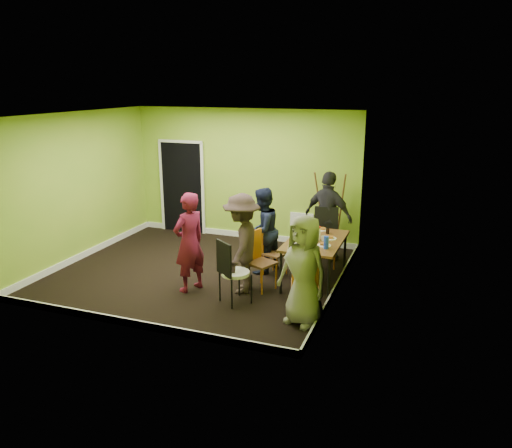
# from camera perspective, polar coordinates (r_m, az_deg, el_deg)

# --- Properties ---
(ground) EXTENTS (5.00, 5.00, 0.00)m
(ground) POSITION_cam_1_polar(r_m,az_deg,el_deg) (9.14, -6.43, -5.46)
(ground) COLOR black
(ground) RESTS_ON ground
(room_walls) EXTENTS (5.04, 4.54, 2.82)m
(room_walls) POSITION_cam_1_polar(r_m,az_deg,el_deg) (8.88, -6.64, 0.60)
(room_walls) COLOR #83B32E
(room_walls) RESTS_ON ground
(dining_table) EXTENTS (0.90, 1.50, 0.75)m
(dining_table) POSITION_cam_1_polar(r_m,az_deg,el_deg) (8.50, 6.79, -2.16)
(dining_table) COLOR black
(dining_table) RESTS_ON ground
(chair_left_far) EXTENTS (0.44, 0.44, 0.85)m
(chair_left_far) POSITION_cam_1_polar(r_m,az_deg,el_deg) (8.85, 1.83, -2.81)
(chair_left_far) COLOR orange
(chair_left_far) RESTS_ON ground
(chair_left_near) EXTENTS (0.53, 0.53, 0.97)m
(chair_left_near) POSITION_cam_1_polar(r_m,az_deg,el_deg) (8.23, 0.21, -3.74)
(chair_left_near) COLOR orange
(chair_left_near) RESTS_ON ground
(chair_back_end) EXTENTS (0.52, 0.59, 1.07)m
(chair_back_end) POSITION_cam_1_polar(r_m,az_deg,el_deg) (9.41, 8.01, -0.01)
(chair_back_end) COLOR orange
(chair_back_end) RESTS_ON ground
(chair_front_end) EXTENTS (0.49, 0.50, 0.97)m
(chair_front_end) POSITION_cam_1_polar(r_m,az_deg,el_deg) (7.30, 5.61, -6.47)
(chair_front_end) COLOR orange
(chair_front_end) RESTS_ON ground
(chair_bentwood) EXTENTS (0.55, 0.56, 1.02)m
(chair_bentwood) POSITION_cam_1_polar(r_m,az_deg,el_deg) (7.65, -2.84, -5.17)
(chair_bentwood) COLOR black
(chair_bentwood) RESTS_ON ground
(easel) EXTENTS (0.65, 0.61, 1.62)m
(easel) POSITION_cam_1_polar(r_m,az_deg,el_deg) (10.13, 8.39, 1.34)
(easel) COLOR brown
(easel) RESTS_ON ground
(plate_near_left) EXTENTS (0.21, 0.21, 0.01)m
(plate_near_left) POSITION_cam_1_polar(r_m,az_deg,el_deg) (8.91, 5.98, -0.88)
(plate_near_left) COLOR white
(plate_near_left) RESTS_ON dining_table
(plate_near_right) EXTENTS (0.23, 0.23, 0.01)m
(plate_near_right) POSITION_cam_1_polar(r_m,az_deg,el_deg) (8.20, 4.94, -2.34)
(plate_near_right) COLOR white
(plate_near_right) RESTS_ON dining_table
(plate_far_back) EXTENTS (0.23, 0.23, 0.01)m
(plate_far_back) POSITION_cam_1_polar(r_m,az_deg,el_deg) (9.05, 7.49, -0.65)
(plate_far_back) COLOR white
(plate_far_back) RESTS_ON dining_table
(plate_far_front) EXTENTS (0.26, 0.26, 0.01)m
(plate_far_front) POSITION_cam_1_polar(r_m,az_deg,el_deg) (8.03, 5.69, -2.75)
(plate_far_front) COLOR white
(plate_far_front) RESTS_ON dining_table
(plate_wall_back) EXTENTS (0.25, 0.25, 0.01)m
(plate_wall_back) POSITION_cam_1_polar(r_m,az_deg,el_deg) (8.57, 8.36, -1.64)
(plate_wall_back) COLOR white
(plate_wall_back) RESTS_ON dining_table
(plate_wall_front) EXTENTS (0.22, 0.22, 0.01)m
(plate_wall_front) POSITION_cam_1_polar(r_m,az_deg,el_deg) (8.20, 7.81, -2.44)
(plate_wall_front) COLOR white
(plate_wall_front) RESTS_ON dining_table
(thermos) EXTENTS (0.08, 0.08, 0.21)m
(thermos) POSITION_cam_1_polar(r_m,az_deg,el_deg) (8.44, 7.12, -1.16)
(thermos) COLOR white
(thermos) RESTS_ON dining_table
(blue_bottle) EXTENTS (0.08, 0.08, 0.21)m
(blue_bottle) POSITION_cam_1_polar(r_m,az_deg,el_deg) (8.03, 8.03, -2.11)
(blue_bottle) COLOR blue
(blue_bottle) RESTS_ON dining_table
(orange_bottle) EXTENTS (0.04, 0.04, 0.09)m
(orange_bottle) POSITION_cam_1_polar(r_m,az_deg,el_deg) (8.71, 6.37, -1.02)
(orange_bottle) COLOR orange
(orange_bottle) RESTS_ON dining_table
(glass_mid) EXTENTS (0.07, 0.07, 0.10)m
(glass_mid) POSITION_cam_1_polar(r_m,az_deg,el_deg) (8.74, 5.75, -0.90)
(glass_mid) COLOR black
(glass_mid) RESTS_ON dining_table
(glass_back) EXTENTS (0.06, 0.06, 0.10)m
(glass_back) POSITION_cam_1_polar(r_m,az_deg,el_deg) (8.84, 8.18, -0.81)
(glass_back) COLOR black
(glass_back) RESTS_ON dining_table
(glass_front) EXTENTS (0.07, 0.07, 0.09)m
(glass_front) POSITION_cam_1_polar(r_m,az_deg,el_deg) (8.05, 6.41, -2.43)
(glass_front) COLOR black
(glass_front) RESTS_ON dining_table
(cup_a) EXTENTS (0.13, 0.13, 0.10)m
(cup_a) POSITION_cam_1_polar(r_m,az_deg,el_deg) (8.39, 5.04, -1.59)
(cup_a) COLOR white
(cup_a) RESTS_ON dining_table
(cup_b) EXTENTS (0.10, 0.10, 0.09)m
(cup_b) POSITION_cam_1_polar(r_m,az_deg,el_deg) (8.41, 7.76, -1.67)
(cup_b) COLOR white
(cup_b) RESTS_ON dining_table
(person_standing) EXTENTS (0.60, 0.71, 1.65)m
(person_standing) POSITION_cam_1_polar(r_m,az_deg,el_deg) (8.12, -7.64, -2.09)
(person_standing) COLOR maroon
(person_standing) RESTS_ON ground
(person_left_far) EXTENTS (0.78, 0.89, 1.54)m
(person_left_far) POSITION_cam_1_polar(r_m,az_deg,el_deg) (8.87, 0.69, -0.76)
(person_left_far) COLOR black
(person_left_far) RESTS_ON ground
(person_left_near) EXTENTS (0.78, 1.15, 1.63)m
(person_left_near) POSITION_cam_1_polar(r_m,az_deg,el_deg) (8.01, -1.63, -2.27)
(person_left_near) COLOR #322521
(person_left_near) RESTS_ON ground
(person_back_end) EXTENTS (1.09, 0.75, 1.73)m
(person_back_end) POSITION_cam_1_polar(r_m,az_deg,el_deg) (9.54, 8.26, 0.84)
(person_back_end) COLOR #222127
(person_back_end) RESTS_ON ground
(person_front_end) EXTENTS (0.91, 0.76, 1.59)m
(person_front_end) POSITION_cam_1_polar(r_m,az_deg,el_deg) (6.99, 5.47, -5.31)
(person_front_end) COLOR gray
(person_front_end) RESTS_ON ground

